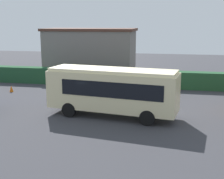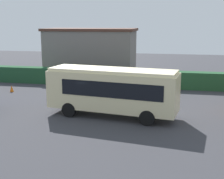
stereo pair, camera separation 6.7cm
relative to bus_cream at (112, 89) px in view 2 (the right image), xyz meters
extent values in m
plane|color=#38383D|center=(-0.91, 0.16, -1.89)|extent=(86.41, 86.41, 0.00)
cube|color=beige|center=(0.01, 0.00, -0.07)|extent=(9.05, 3.72, 2.55)
cube|color=#F8E8B2|center=(0.01, 0.00, 1.31)|extent=(8.76, 3.49, 0.20)
cube|color=black|center=(0.12, -1.28, 0.24)|extent=(6.79, 1.03, 1.02)
cube|color=black|center=(0.48, 1.19, 0.24)|extent=(6.79, 1.03, 1.02)
cube|color=black|center=(-4.36, 0.64, 0.24)|extent=(0.33, 2.01, 1.07)
cube|color=silver|center=(-4.36, 0.64, 1.03)|extent=(0.24, 1.35, 0.28)
cylinder|color=black|center=(-2.85, -0.73, -1.39)|extent=(1.03, 0.42, 1.00)
cylinder|color=black|center=(-2.52, 1.52, -1.39)|extent=(1.03, 0.42, 1.00)
cylinder|color=black|center=(2.54, -1.52, -1.39)|extent=(1.03, 0.42, 1.00)
cylinder|color=black|center=(2.87, 0.73, -1.39)|extent=(1.03, 0.42, 1.00)
sphere|color=silver|center=(-4.47, -0.03, -0.99)|extent=(0.22, 0.22, 0.22)
sphere|color=silver|center=(-4.27, 1.31, -0.99)|extent=(0.22, 0.22, 0.22)
cube|color=#224E2C|center=(-0.91, 10.14, -1.06)|extent=(55.21, 1.26, 1.66)
cube|color=slate|center=(-5.84, 16.05, 0.76)|extent=(10.29, 5.46, 5.30)
cube|color=#4C2D23|center=(-5.84, 16.05, 3.56)|extent=(10.70, 5.68, 0.30)
cone|color=orange|center=(-10.65, 5.59, -1.59)|extent=(0.36, 0.36, 0.60)
camera|label=1|loc=(3.97, -20.05, 4.49)|focal=49.61mm
camera|label=2|loc=(4.04, -20.03, 4.49)|focal=49.61mm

